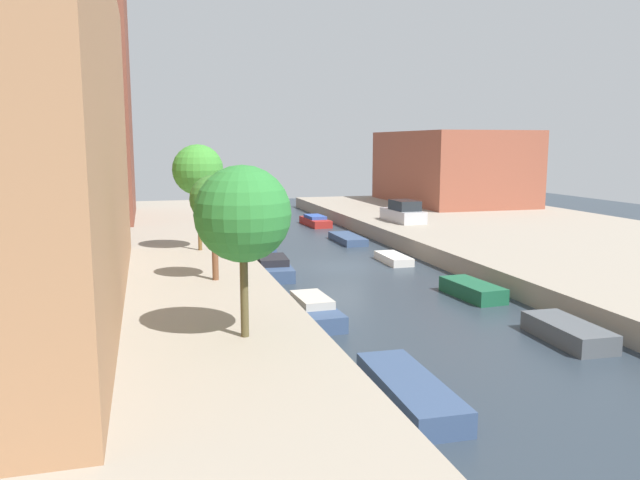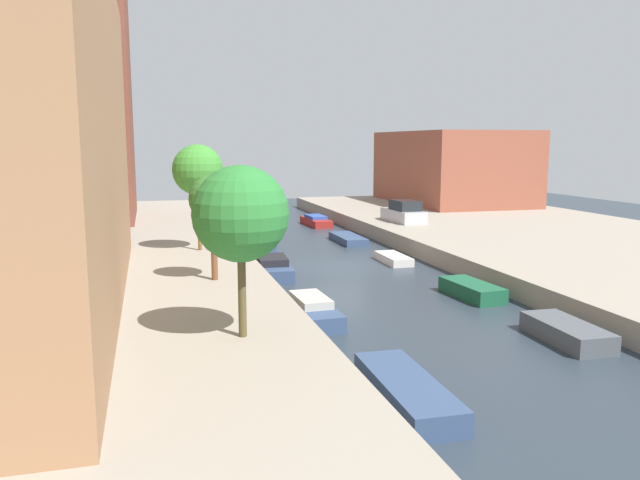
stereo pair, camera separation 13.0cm
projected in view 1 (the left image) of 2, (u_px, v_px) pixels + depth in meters
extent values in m
plane|color=#28333D|center=(342.00, 267.00, 33.88)|extent=(84.00, 84.00, 0.00)
cube|color=gray|center=(43.00, 274.00, 29.83)|extent=(20.00, 64.00, 1.00)
cube|color=gray|center=(579.00, 246.00, 37.76)|extent=(20.00, 64.00, 1.00)
cube|color=brown|center=(54.00, 35.00, 44.92)|extent=(10.00, 12.27, 26.67)
cube|color=brown|center=(451.00, 167.00, 59.57)|extent=(10.00, 15.85, 6.73)
cylinder|color=#4E4528|center=(244.00, 292.00, 18.33)|extent=(0.24, 0.24, 2.68)
sphere|color=#297631|center=(243.00, 214.00, 17.97)|extent=(2.81, 2.81, 2.81)
cylinder|color=brown|center=(215.00, 248.00, 25.96)|extent=(0.26, 0.26, 2.71)
sphere|color=#316A28|center=(214.00, 199.00, 25.65)|extent=(1.97, 1.97, 1.97)
cylinder|color=brown|center=(199.00, 219.00, 33.14)|extent=(0.20, 0.20, 3.34)
sphere|color=#39872F|center=(198.00, 170.00, 32.74)|extent=(2.66, 2.66, 2.66)
cube|color=#B7B7BC|center=(403.00, 216.00, 45.50)|extent=(1.96, 4.37, 0.86)
cube|color=#1E2328|center=(405.00, 205.00, 45.07)|extent=(1.67, 2.43, 0.72)
cube|color=#33476B|center=(410.00, 391.00, 16.19)|extent=(1.55, 4.60, 0.64)
cube|color=#33476B|center=(313.00, 312.00, 23.73)|extent=(1.52, 4.16, 0.61)
cube|color=#B2ADA3|center=(312.00, 300.00, 23.82)|extent=(1.24, 2.30, 0.30)
cube|color=#33476B|center=(273.00, 270.00, 31.61)|extent=(1.95, 4.16, 0.63)
cube|color=black|center=(272.00, 260.00, 31.63)|extent=(1.57, 2.32, 0.35)
cube|color=#33476B|center=(257.00, 243.00, 39.90)|extent=(1.75, 4.40, 0.63)
cube|color=gray|center=(257.00, 236.00, 39.59)|extent=(1.42, 2.44, 0.35)
cube|color=#4C5156|center=(568.00, 332.00, 21.19)|extent=(1.57, 3.53, 0.66)
cube|color=#195638|center=(472.00, 290.00, 27.25)|extent=(1.62, 3.45, 0.66)
cube|color=beige|center=(393.00, 259.00, 35.21)|extent=(1.25, 3.15, 0.44)
cube|color=#33476B|center=(348.00, 239.00, 42.35)|extent=(1.50, 4.30, 0.47)
cube|color=maroon|center=(315.00, 222.00, 50.94)|extent=(1.69, 4.41, 0.57)
cube|color=#2D4C9E|center=(315.00, 217.00, 50.95)|extent=(1.37, 2.44, 0.25)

